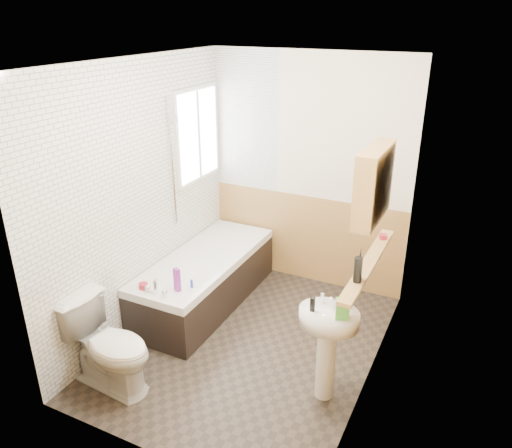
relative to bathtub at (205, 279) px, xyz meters
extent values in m
plane|color=#2A231D|center=(0.73, -0.44, -0.28)|extent=(2.80, 2.80, 0.00)
plane|color=white|center=(0.73, -0.44, 2.22)|extent=(2.80, 2.80, 0.00)
cube|color=#F2E3C8|center=(0.73, 0.97, 0.97)|extent=(2.20, 0.02, 2.50)
cube|color=#F2E3C8|center=(0.73, -1.85, 0.97)|extent=(2.20, 0.02, 2.50)
cube|color=#F2E3C8|center=(-0.38, -0.44, 0.97)|extent=(0.02, 2.80, 2.50)
cube|color=#F2E3C8|center=(1.84, -0.44, 0.97)|extent=(0.02, 2.80, 2.50)
cube|color=tan|center=(1.82, -0.44, 0.22)|extent=(0.01, 2.80, 1.00)
cube|color=tan|center=(0.73, -1.83, 0.22)|extent=(2.20, 0.01, 1.00)
cube|color=tan|center=(0.73, 0.94, 0.22)|extent=(2.20, 0.01, 1.00)
cube|color=white|center=(-0.36, -0.44, 0.97)|extent=(0.01, 2.80, 2.50)
cube|color=white|center=(0.01, 0.94, 1.47)|extent=(0.75, 0.01, 1.50)
cube|color=white|center=(-0.34, 0.51, 1.37)|extent=(0.03, 0.79, 0.99)
cube|color=white|center=(-0.32, 0.51, 1.37)|extent=(0.01, 0.70, 0.90)
cube|color=white|center=(-0.32, 0.51, 1.37)|extent=(0.01, 0.04, 0.90)
cube|color=black|center=(0.00, 0.00, -0.05)|extent=(0.70, 1.82, 0.46)
cube|color=white|center=(0.00, 0.00, 0.22)|extent=(0.70, 1.82, 0.08)
cube|color=white|center=(0.00, 0.00, 0.21)|extent=(0.56, 1.68, 0.04)
cylinder|color=silver|center=(0.00, -0.81, 0.33)|extent=(0.04, 0.04, 0.14)
sphere|color=silver|center=(-0.09, -0.81, 0.30)|extent=(0.06, 0.06, 0.06)
sphere|color=silver|center=(0.09, -0.81, 0.30)|extent=(0.06, 0.06, 0.06)
cylinder|color=silver|center=(-0.32, 0.00, 1.21)|extent=(0.02, 0.02, 1.28)
cylinder|color=silver|center=(-0.32, 0.00, 0.62)|extent=(0.05, 0.05, 0.02)
cylinder|color=silver|center=(-0.32, 0.00, 1.79)|extent=(0.05, 0.05, 0.02)
cylinder|color=silver|center=(-0.27, 0.00, 1.63)|extent=(0.07, 0.09, 0.09)
imported|color=white|center=(-0.03, -1.41, 0.10)|extent=(0.81, 0.50, 0.76)
cylinder|color=white|center=(1.57, -0.77, 0.04)|extent=(0.15, 0.15, 0.64)
ellipsoid|color=white|center=(1.57, -0.77, 0.45)|extent=(0.46, 0.37, 0.12)
cylinder|color=silver|center=(1.48, -0.68, 0.55)|extent=(0.03, 0.03, 0.08)
cylinder|color=silver|center=(1.66, -0.68, 0.55)|extent=(0.03, 0.03, 0.08)
cylinder|color=silver|center=(1.57, -0.70, 0.57)|extent=(0.02, 0.11, 0.09)
cube|color=tan|center=(1.77, -0.51, 0.83)|extent=(0.10, 1.28, 0.03)
cube|color=tan|center=(1.75, -0.49, 1.44)|extent=(0.14, 0.59, 0.53)
cube|color=silver|center=(1.67, -0.63, 1.44)|extent=(0.01, 0.23, 0.40)
cube|color=silver|center=(1.67, -0.34, 1.44)|extent=(0.01, 0.23, 0.40)
cylinder|color=black|center=(1.77, -0.84, 0.94)|extent=(0.07, 0.07, 0.19)
cone|color=black|center=(1.77, -0.80, 0.97)|extent=(0.06, 0.06, 0.25)
cylinder|color=maroon|center=(1.77, -0.06, 0.86)|extent=(0.08, 0.08, 0.04)
imported|color=#59C647|center=(1.68, -0.81, 0.56)|extent=(0.16, 0.23, 0.10)
cylinder|color=black|center=(1.45, -0.82, 0.57)|extent=(0.05, 0.05, 0.11)
cube|color=purple|center=(0.14, -0.68, 0.37)|extent=(0.07, 0.06, 0.22)
cylinder|color=maroon|center=(-0.16, -0.78, 0.28)|extent=(0.10, 0.10, 0.05)
cylinder|color=#19339E|center=(0.22, -0.58, 0.30)|extent=(0.03, 0.03, 0.08)
camera|label=1|loc=(2.46, -3.83, 2.57)|focal=35.00mm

